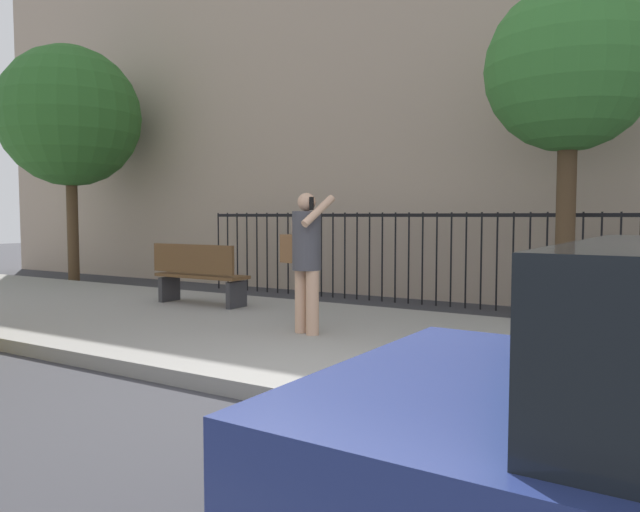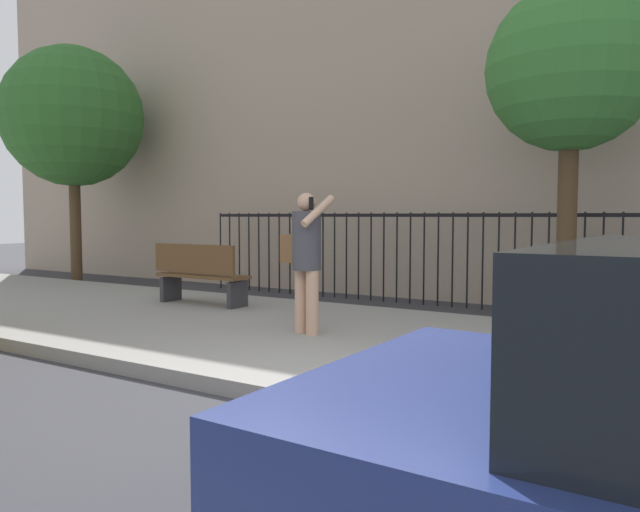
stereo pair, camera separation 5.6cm
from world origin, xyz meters
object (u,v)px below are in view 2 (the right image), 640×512
(street_bench, at_px, (199,273))
(street_tree_near, at_px, (571,70))
(street_tree_mid, at_px, (73,117))
(pedestrian_on_phone, at_px, (305,252))

(street_bench, bearing_deg, street_tree_near, 20.28)
(street_bench, height_order, street_tree_mid, street_tree_mid)
(pedestrian_on_phone, height_order, street_bench, pedestrian_on_phone)
(street_tree_mid, bearing_deg, street_tree_near, 1.30)
(pedestrian_on_phone, xyz_separation_m, street_tree_mid, (-7.90, 2.69, 2.60))
(pedestrian_on_phone, relative_size, street_bench, 1.03)
(street_bench, distance_m, street_tree_mid, 6.28)
(street_tree_near, bearing_deg, street_bench, -159.72)
(street_bench, bearing_deg, pedestrian_on_phone, -21.57)
(street_tree_mid, bearing_deg, pedestrian_on_phone, -18.78)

